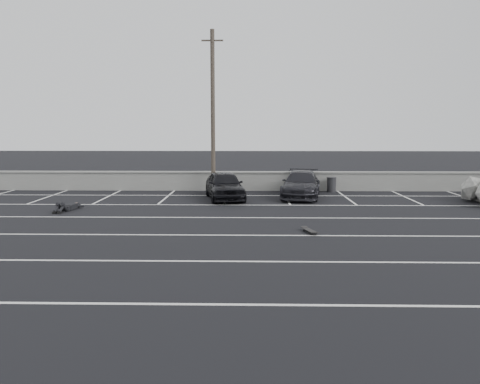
{
  "coord_description": "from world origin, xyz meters",
  "views": [
    {
      "loc": [
        2.16,
        -11.77,
        3.43
      ],
      "look_at": [
        1.8,
        6.03,
        1.0
      ],
      "focal_mm": 35.0,
      "sensor_mm": 36.0,
      "label": 1
    }
  ],
  "objects_px": {
    "person": "(71,204)",
    "utility_pole": "(213,112)",
    "trash_bin": "(331,185)",
    "car_right": "(301,184)",
    "skateboard": "(310,231)",
    "car_left": "(225,185)"
  },
  "relations": [
    {
      "from": "person",
      "to": "utility_pole",
      "type": "bearing_deg",
      "value": 52.53
    },
    {
      "from": "trash_bin",
      "to": "car_right",
      "type": "bearing_deg",
      "value": -134.56
    },
    {
      "from": "skateboard",
      "to": "car_right",
      "type": "bearing_deg",
      "value": 69.07
    },
    {
      "from": "car_left",
      "to": "trash_bin",
      "type": "xyz_separation_m",
      "value": [
        5.66,
        2.62,
        -0.28
      ]
    },
    {
      "from": "person",
      "to": "skateboard",
      "type": "height_order",
      "value": "person"
    },
    {
      "from": "skateboard",
      "to": "trash_bin",
      "type": "bearing_deg",
      "value": 59.56
    },
    {
      "from": "trash_bin",
      "to": "person",
      "type": "relative_size",
      "value": 0.35
    },
    {
      "from": "utility_pole",
      "to": "person",
      "type": "relative_size",
      "value": 3.66
    },
    {
      "from": "utility_pole",
      "to": "trash_bin",
      "type": "bearing_deg",
      "value": 2.05
    },
    {
      "from": "trash_bin",
      "to": "person",
      "type": "height_order",
      "value": "trash_bin"
    },
    {
      "from": "trash_bin",
      "to": "person",
      "type": "xyz_separation_m",
      "value": [
        -12.07,
        -5.69,
        -0.19
      ]
    },
    {
      "from": "utility_pole",
      "to": "trash_bin",
      "type": "distance_m",
      "value": 7.48
    },
    {
      "from": "car_right",
      "to": "utility_pole",
      "type": "distance_m",
      "value": 6.06
    },
    {
      "from": "utility_pole",
      "to": "person",
      "type": "distance_m",
      "value": 8.88
    },
    {
      "from": "car_right",
      "to": "person",
      "type": "relative_size",
      "value": 1.92
    },
    {
      "from": "skateboard",
      "to": "utility_pole",
      "type": "bearing_deg",
      "value": 95.15
    },
    {
      "from": "car_left",
      "to": "car_right",
      "type": "relative_size",
      "value": 0.9
    },
    {
      "from": "trash_bin",
      "to": "person",
      "type": "distance_m",
      "value": 13.34
    },
    {
      "from": "car_right",
      "to": "utility_pole",
      "type": "xyz_separation_m",
      "value": [
        -4.54,
        1.65,
        3.66
      ]
    },
    {
      "from": "car_right",
      "to": "person",
      "type": "height_order",
      "value": "car_right"
    },
    {
      "from": "car_left",
      "to": "trash_bin",
      "type": "height_order",
      "value": "car_left"
    },
    {
      "from": "car_left",
      "to": "person",
      "type": "height_order",
      "value": "car_left"
    }
  ]
}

